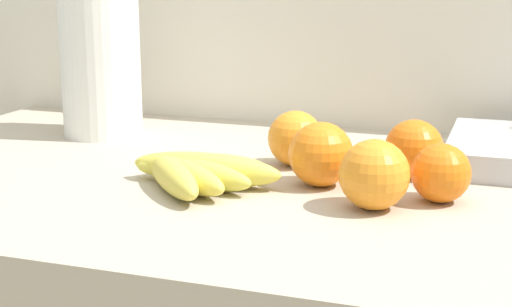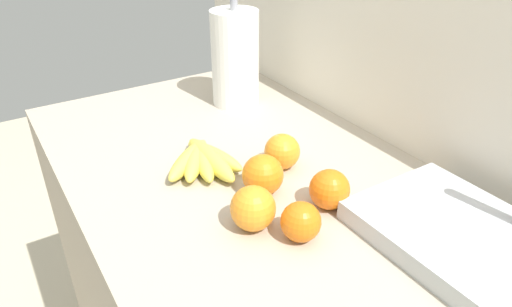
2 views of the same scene
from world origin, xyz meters
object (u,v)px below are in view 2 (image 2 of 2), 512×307
object	(u,v)px
orange_back_right	(263,175)
orange_far_right	(282,152)
sink_basin	(486,250)
banana_bunch	(203,159)
orange_center	(301,222)
paper_towel_roll	(235,59)
orange_right	(329,189)
orange_front	(253,208)

from	to	relation	value
orange_back_right	orange_far_right	size ratio (longest dim) A/B	1.06
sink_basin	banana_bunch	bearing A→B (deg)	-153.13
orange_center	orange_far_right	xyz separation A→B (m)	(-0.21, 0.11, 0.00)
orange_center	paper_towel_roll	bearing A→B (deg)	160.45
orange_far_right	sink_basin	world-z (taller)	sink_basin
banana_bunch	orange_right	xyz separation A→B (m)	(0.26, 0.14, 0.02)
banana_bunch	sink_basin	xyz separation A→B (m)	(0.50, 0.26, 0.00)
sink_basin	paper_towel_roll	bearing A→B (deg)	-178.52
orange_front	paper_towel_roll	distance (m)	0.56
orange_back_right	orange_right	size ratio (longest dim) A/B	1.07
banana_bunch	paper_towel_roll	bearing A→B (deg)	138.03
banana_bunch	orange_back_right	distance (m)	0.16
orange_right	sink_basin	bearing A→B (deg)	25.60
orange_back_right	paper_towel_roll	size ratio (longest dim) A/B	0.29
orange_back_right	orange_far_right	world-z (taller)	orange_back_right
orange_far_right	orange_front	size ratio (longest dim) A/B	0.95
banana_bunch	orange_far_right	size ratio (longest dim) A/B	2.61
orange_front	orange_center	bearing A→B (deg)	37.13
orange_front	paper_towel_roll	bearing A→B (deg)	152.93
banana_bunch	sink_basin	world-z (taller)	sink_basin
orange_back_right	orange_center	size ratio (longest dim) A/B	1.17
sink_basin	orange_front	bearing A→B (deg)	-134.97
orange_far_right	sink_basin	size ratio (longest dim) A/B	0.18
orange_front	orange_back_right	bearing A→B (deg)	137.86
banana_bunch	sink_basin	distance (m)	0.56
banana_bunch	orange_far_right	world-z (taller)	orange_far_right
orange_far_right	orange_right	bearing A→B (deg)	-2.51
banana_bunch	orange_front	xyz separation A→B (m)	(0.23, -0.02, 0.02)
banana_bunch	orange_right	distance (m)	0.29
orange_right	orange_front	size ratio (longest dim) A/B	0.94
orange_center	paper_towel_roll	world-z (taller)	paper_towel_roll
orange_right	sink_basin	xyz separation A→B (m)	(0.25, 0.12, -0.02)
banana_bunch	paper_towel_roll	distance (m)	0.37
orange_back_right	orange_front	bearing A→B (deg)	-42.14
orange_center	sink_basin	xyz separation A→B (m)	(0.20, 0.22, -0.01)
orange_right	orange_far_right	xyz separation A→B (m)	(-0.16, 0.01, 0.00)
orange_back_right	sink_basin	xyz separation A→B (m)	(0.35, 0.20, -0.02)
orange_right	sink_basin	distance (m)	0.28
orange_back_right	orange_center	xyz separation A→B (m)	(0.15, -0.02, -0.01)
orange_back_right	orange_right	world-z (taller)	orange_back_right
orange_right	orange_center	world-z (taller)	orange_right
orange_right	paper_towel_roll	bearing A→B (deg)	169.18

